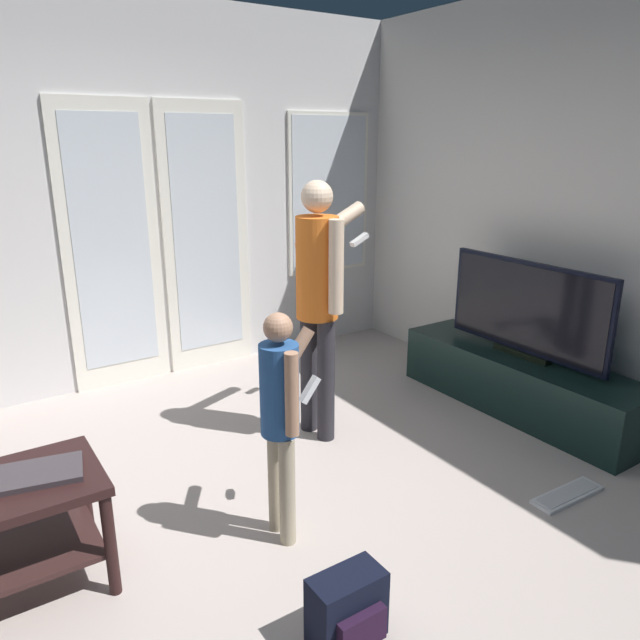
{
  "coord_description": "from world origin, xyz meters",
  "views": [
    {
      "loc": [
        -0.89,
        -2.1,
        1.82
      ],
      "look_at": [
        0.74,
        0.35,
        0.91
      ],
      "focal_mm": 33.47,
      "sensor_mm": 36.0,
      "label": 1
    }
  ],
  "objects_px": {
    "flat_screen_tv": "(527,309)",
    "laptop_closed": "(41,473)",
    "person_child": "(281,408)",
    "backpack": "(348,609)",
    "person_adult": "(319,288)",
    "tv_stand": "(519,383)",
    "loose_keyboard": "(567,495)"
  },
  "relations": [
    {
      "from": "flat_screen_tv",
      "to": "laptop_closed",
      "type": "bearing_deg",
      "value": -179.68
    },
    {
      "from": "person_child",
      "to": "backpack",
      "type": "relative_size",
      "value": 3.86
    },
    {
      "from": "person_adult",
      "to": "flat_screen_tv",
      "type": "bearing_deg",
      "value": -19.57
    },
    {
      "from": "tv_stand",
      "to": "backpack",
      "type": "xyz_separation_m",
      "value": [
        -2.16,
        -0.95,
        -0.06
      ]
    },
    {
      "from": "flat_screen_tv",
      "to": "loose_keyboard",
      "type": "bearing_deg",
      "value": -126.88
    },
    {
      "from": "backpack",
      "to": "person_child",
      "type": "bearing_deg",
      "value": 80.63
    },
    {
      "from": "person_adult",
      "to": "laptop_closed",
      "type": "xyz_separation_m",
      "value": [
        -1.67,
        -0.49,
        -0.44
      ]
    },
    {
      "from": "loose_keyboard",
      "to": "backpack",
      "type": "bearing_deg",
      "value": -175.9
    },
    {
      "from": "flat_screen_tv",
      "to": "person_child",
      "type": "height_order",
      "value": "person_child"
    },
    {
      "from": "loose_keyboard",
      "to": "laptop_closed",
      "type": "xyz_separation_m",
      "value": [
        -2.37,
        0.83,
        0.51
      ]
    },
    {
      "from": "flat_screen_tv",
      "to": "laptop_closed",
      "type": "height_order",
      "value": "flat_screen_tv"
    },
    {
      "from": "loose_keyboard",
      "to": "laptop_closed",
      "type": "bearing_deg",
      "value": 160.67
    },
    {
      "from": "person_child",
      "to": "laptop_closed",
      "type": "xyz_separation_m",
      "value": [
        -0.97,
        0.27,
        -0.14
      ]
    },
    {
      "from": "flat_screen_tv",
      "to": "person_child",
      "type": "bearing_deg",
      "value": -171.98
    },
    {
      "from": "flat_screen_tv",
      "to": "tv_stand",
      "type": "bearing_deg",
      "value": -65.32
    },
    {
      "from": "backpack",
      "to": "person_adult",
      "type": "bearing_deg",
      "value": 60.28
    },
    {
      "from": "person_child",
      "to": "loose_keyboard",
      "type": "relative_size",
      "value": 2.49
    },
    {
      "from": "flat_screen_tv",
      "to": "person_adult",
      "type": "height_order",
      "value": "person_adult"
    },
    {
      "from": "flat_screen_tv",
      "to": "backpack",
      "type": "xyz_separation_m",
      "value": [
        -2.15,
        -0.96,
        -0.59
      ]
    },
    {
      "from": "backpack",
      "to": "loose_keyboard",
      "type": "relative_size",
      "value": 0.64
    },
    {
      "from": "tv_stand",
      "to": "loose_keyboard",
      "type": "xyz_separation_m",
      "value": [
        -0.64,
        -0.85,
        -0.19
      ]
    },
    {
      "from": "loose_keyboard",
      "to": "flat_screen_tv",
      "type": "bearing_deg",
      "value": 53.12
    },
    {
      "from": "person_adult",
      "to": "laptop_closed",
      "type": "distance_m",
      "value": 1.8
    },
    {
      "from": "person_adult",
      "to": "person_child",
      "type": "height_order",
      "value": "person_adult"
    },
    {
      "from": "tv_stand",
      "to": "laptop_closed",
      "type": "relative_size",
      "value": 5.57
    },
    {
      "from": "flat_screen_tv",
      "to": "person_adult",
      "type": "distance_m",
      "value": 1.44
    },
    {
      "from": "flat_screen_tv",
      "to": "person_adult",
      "type": "bearing_deg",
      "value": 160.43
    },
    {
      "from": "tv_stand",
      "to": "laptop_closed",
      "type": "xyz_separation_m",
      "value": [
        -3.01,
        -0.01,
        0.32
      ]
    },
    {
      "from": "tv_stand",
      "to": "laptop_closed",
      "type": "bearing_deg",
      "value": -179.75
    },
    {
      "from": "laptop_closed",
      "to": "loose_keyboard",
      "type": "bearing_deg",
      "value": -7.72
    },
    {
      "from": "person_adult",
      "to": "person_child",
      "type": "bearing_deg",
      "value": -132.83
    },
    {
      "from": "person_child",
      "to": "person_adult",
      "type": "bearing_deg",
      "value": 47.17
    }
  ]
}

